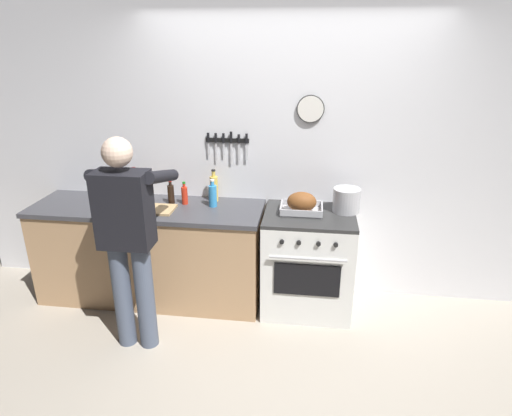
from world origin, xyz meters
TOP-DOWN VIEW (x-y plane):
  - ground_plane at (0.00, 0.00)m, footprint 8.00×8.00m
  - wall_back at (0.00, 1.35)m, footprint 6.00×0.13m
  - counter_block at (-1.20, 0.99)m, footprint 2.03×0.65m
  - stove at (0.22, 0.99)m, footprint 0.76×0.67m
  - person_cook at (-1.09, 0.32)m, footprint 0.51×0.63m
  - roasting_pan at (0.15, 1.01)m, footprint 0.35×0.26m
  - stock_pot at (0.52, 1.09)m, footprint 0.23×0.23m
  - cutting_board at (-1.11, 0.90)m, footprint 0.36×0.24m
  - bottle_wine_red at (-1.33, 1.09)m, footprint 0.07×0.07m
  - bottle_hot_sauce at (-0.88, 1.09)m, footprint 0.05×0.05m
  - bottle_vinegar at (-1.28, 1.21)m, footprint 0.06×0.06m
  - bottle_dish_soap at (-0.62, 1.06)m, footprint 0.07×0.07m
  - bottle_soy_sauce at (-1.00, 1.08)m, footprint 0.06×0.06m
  - bottle_cooking_oil at (-0.64, 1.19)m, footprint 0.07×0.07m

SIDE VIEW (x-z plane):
  - ground_plane at x=0.00m, z-range 0.00..0.00m
  - stove at x=0.22m, z-range 0.00..0.90m
  - counter_block at x=-1.20m, z-range 0.00..0.90m
  - cutting_board at x=-1.11m, z-range 0.90..0.92m
  - person_cook at x=-1.09m, z-range 0.12..1.78m
  - roasting_pan at x=0.15m, z-range 0.89..1.07m
  - bottle_hot_sauce at x=-0.88m, z-range 0.88..1.09m
  - bottle_soy_sauce at x=-1.00m, z-range 0.88..1.10m
  - bottle_vinegar at x=-1.28m, z-range 0.88..1.11m
  - stock_pot at x=0.52m, z-range 0.90..1.10m
  - bottle_dish_soap at x=-0.62m, z-range 0.88..1.12m
  - bottle_cooking_oil at x=-0.64m, z-range 0.88..1.17m
  - bottle_wine_red at x=-1.33m, z-range 0.87..1.19m
  - wall_back at x=0.00m, z-range 0.00..2.60m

